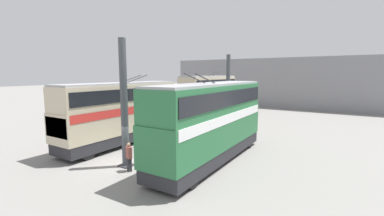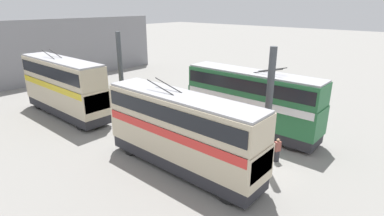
{
  "view_description": "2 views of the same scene",
  "coord_description": "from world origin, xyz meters",
  "px_view_note": "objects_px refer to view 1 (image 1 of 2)",
  "views": [
    {
      "loc": [
        -11.24,
        -11.47,
        5.65
      ],
      "look_at": [
        7.94,
        0.39,
        2.64
      ],
      "focal_mm": 24.0,
      "sensor_mm": 36.0,
      "label": 1
    },
    {
      "loc": [
        -8.42,
        16.44,
        10.05
      ],
      "look_at": [
        7.0,
        -1.24,
        1.89
      ],
      "focal_mm": 28.0,
      "sensor_mm": 36.0,
      "label": 2
    }
  ],
  "objects_px": {
    "person_aisle_midway": "(182,136)",
    "oil_drum": "(204,136)",
    "person_aisle_foreground": "(129,156)",
    "bus_right_mid": "(210,94)",
    "bus_right_near": "(123,109)",
    "bus_left_far": "(212,117)"
  },
  "relations": [
    {
      "from": "person_aisle_midway",
      "to": "oil_drum",
      "type": "xyz_separation_m",
      "value": [
        2.79,
        -0.33,
        -0.57
      ]
    },
    {
      "from": "person_aisle_foreground",
      "to": "oil_drum",
      "type": "xyz_separation_m",
      "value": [
        8.28,
        -0.37,
        -0.49
      ]
    },
    {
      "from": "bus_right_mid",
      "to": "bus_right_near",
      "type": "bearing_deg",
      "value": 180.0
    },
    {
      "from": "bus_left_far",
      "to": "bus_right_mid",
      "type": "relative_size",
      "value": 1.02
    },
    {
      "from": "bus_left_far",
      "to": "bus_right_near",
      "type": "xyz_separation_m",
      "value": [
        0.11,
        8.11,
        -0.05
      ]
    },
    {
      "from": "person_aisle_midway",
      "to": "oil_drum",
      "type": "bearing_deg",
      "value": 20.09
    },
    {
      "from": "bus_right_near",
      "to": "bus_right_mid",
      "type": "distance_m",
      "value": 14.94
    },
    {
      "from": "bus_right_mid",
      "to": "person_aisle_foreground",
      "type": "relative_size",
      "value": 6.61
    },
    {
      "from": "person_aisle_midway",
      "to": "person_aisle_foreground",
      "type": "relative_size",
      "value": 1.07
    },
    {
      "from": "bus_right_near",
      "to": "bus_left_far",
      "type": "bearing_deg",
      "value": -90.81
    },
    {
      "from": "bus_right_mid",
      "to": "person_aisle_foreground",
      "type": "bearing_deg",
      "value": -165.77
    },
    {
      "from": "bus_right_mid",
      "to": "person_aisle_midway",
      "type": "height_order",
      "value": "bus_right_mid"
    },
    {
      "from": "bus_left_far",
      "to": "person_aisle_midway",
      "type": "xyz_separation_m",
      "value": [
        1.42,
        3.23,
        -1.92
      ]
    },
    {
      "from": "bus_left_far",
      "to": "person_aisle_midway",
      "type": "height_order",
      "value": "bus_left_far"
    },
    {
      "from": "person_aisle_midway",
      "to": "bus_left_far",
      "type": "bearing_deg",
      "value": -86.78
    },
    {
      "from": "bus_right_mid",
      "to": "bus_left_far",
      "type": "bearing_deg",
      "value": -151.69
    },
    {
      "from": "bus_right_mid",
      "to": "person_aisle_midway",
      "type": "bearing_deg",
      "value": -160.31
    },
    {
      "from": "oil_drum",
      "to": "person_aisle_foreground",
      "type": "bearing_deg",
      "value": 177.47
    },
    {
      "from": "bus_left_far",
      "to": "person_aisle_midway",
      "type": "distance_m",
      "value": 4.01
    },
    {
      "from": "bus_right_near",
      "to": "bus_right_mid",
      "type": "relative_size",
      "value": 1.0
    },
    {
      "from": "bus_left_far",
      "to": "bus_right_mid",
      "type": "distance_m",
      "value": 17.1
    },
    {
      "from": "bus_left_far",
      "to": "oil_drum",
      "type": "distance_m",
      "value": 5.68
    }
  ]
}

